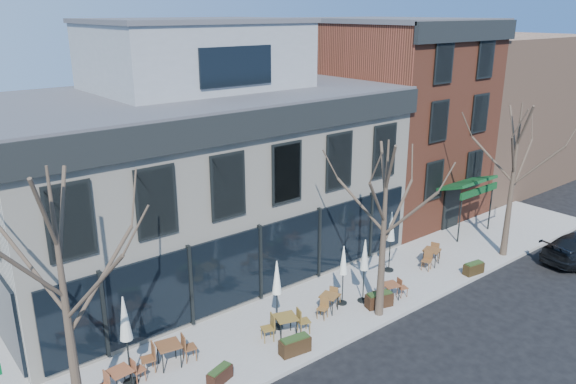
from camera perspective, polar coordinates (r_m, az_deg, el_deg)
ground at (r=23.80m, az=-2.92°, el=-11.18°), size 120.00×120.00×0.00m
sidewalk_front at (r=24.21m, az=6.49°, el=-10.53°), size 33.50×4.70×0.15m
corner_building at (r=26.02m, az=-9.58°, el=2.44°), size 18.39×10.39×11.10m
red_brick_building at (r=33.84m, az=9.89°, el=7.60°), size 8.20×11.78×11.18m
bg_building at (r=42.44m, az=17.86°, el=8.22°), size 12.00×12.00×10.00m
tree_corner at (r=15.93m, az=-21.58°, el=-10.87°), size 3.93×3.98×7.92m
tree_mid at (r=21.42m, az=9.73°, el=-3.64°), size 3.50×3.55×7.04m
tree_right at (r=28.45m, az=21.88°, el=1.24°), size 3.72×3.77×7.48m
cafe_set_0 at (r=19.28m, az=-16.65°, el=-17.63°), size 1.71×0.74×0.88m
cafe_set_1 at (r=19.97m, az=-12.00°, el=-15.64°), size 1.96×0.90×1.01m
cafe_set_2 at (r=21.06m, az=-0.22°, el=-13.26°), size 1.95×1.04×1.00m
cafe_set_3 at (r=22.73m, az=4.20°, el=-11.00°), size 1.68×1.01×0.87m
cafe_set_4 at (r=23.92m, az=10.36°, el=-9.73°), size 1.64×0.84×0.84m
cafe_set_5 at (r=27.34m, az=14.36°, el=-6.24°), size 1.83×1.01×0.94m
umbrella_0 at (r=18.54m, az=-16.22°, el=-12.69°), size 0.50×0.50×3.13m
umbrella_1 at (r=20.90m, az=-1.14°, el=-9.04°), size 0.44×0.44×2.75m
umbrella_2 at (r=22.70m, az=5.65°, el=-7.23°), size 0.41×0.41×2.56m
umbrella_3 at (r=22.92m, az=7.79°, el=-6.68°), size 0.44×0.44×2.74m
umbrella_4 at (r=25.72m, az=10.43°, el=-3.79°), size 0.46×0.46×2.87m
planter_0 at (r=19.13m, az=-6.94°, el=-17.97°), size 1.00×0.63×0.52m
planter_1 at (r=20.30m, az=0.71°, el=-15.28°), size 1.17×0.60×0.62m
planter_2 at (r=23.36m, az=9.25°, el=-10.73°), size 1.19×0.74×0.62m
planter_3 at (r=27.07m, az=18.34°, el=-7.35°), size 1.04×0.54×0.56m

